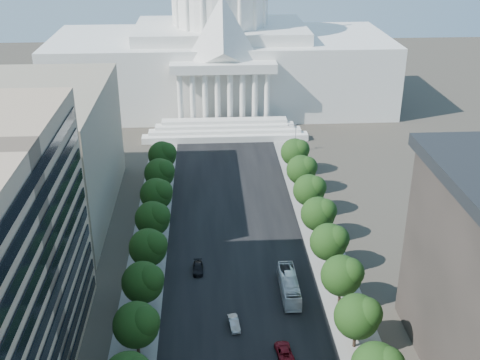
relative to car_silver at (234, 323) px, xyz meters
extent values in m
cube|color=black|center=(1.94, 35.74, -0.79)|extent=(30.00, 260.00, 0.01)
cube|color=gray|center=(-17.06, 35.74, -0.79)|extent=(8.00, 260.00, 0.02)
cube|color=gray|center=(20.94, 35.74, -0.79)|extent=(8.00, 260.00, 0.02)
cube|color=white|center=(1.94, 130.74, 11.71)|extent=(120.00, 50.00, 25.00)
cube|color=white|center=(1.94, 130.74, 26.21)|extent=(60.00, 40.00, 4.00)
cube|color=white|center=(1.94, 103.74, 19.71)|extent=(34.00, 8.00, 3.00)
cylinder|color=white|center=(1.94, 130.74, 36.21)|extent=(32.00, 32.00, 16.00)
cube|color=gray|center=(-46.06, 45.74, 14.21)|extent=(38.00, 52.00, 30.00)
cylinder|color=#33261C|center=(-16.06, -6.26, 0.68)|extent=(0.56, 0.56, 2.94)
sphere|color=black|center=(-16.06, -6.26, 5.38)|extent=(7.60, 7.60, 7.60)
sphere|color=black|center=(-14.73, -7.02, 6.52)|extent=(5.32, 5.32, 5.32)
cylinder|color=#33261C|center=(-16.06, 5.74, 0.68)|extent=(0.56, 0.56, 2.94)
sphere|color=black|center=(-16.06, 5.74, 5.38)|extent=(7.60, 7.60, 7.60)
sphere|color=black|center=(-14.73, 4.98, 6.52)|extent=(5.32, 5.32, 5.32)
cylinder|color=#33261C|center=(-16.06, 17.74, 0.68)|extent=(0.56, 0.56, 2.94)
sphere|color=black|center=(-16.06, 17.74, 5.38)|extent=(7.60, 7.60, 7.60)
sphere|color=black|center=(-14.73, 16.98, 6.52)|extent=(5.32, 5.32, 5.32)
cylinder|color=#33261C|center=(-16.06, 29.74, 0.68)|extent=(0.56, 0.56, 2.94)
sphere|color=black|center=(-16.06, 29.74, 5.38)|extent=(7.60, 7.60, 7.60)
sphere|color=black|center=(-14.73, 28.98, 6.52)|extent=(5.32, 5.32, 5.32)
cylinder|color=#33261C|center=(-16.06, 41.74, 0.68)|extent=(0.56, 0.56, 2.94)
sphere|color=black|center=(-16.06, 41.74, 5.38)|extent=(7.60, 7.60, 7.60)
sphere|color=black|center=(-14.73, 40.98, 6.52)|extent=(5.32, 5.32, 5.32)
cylinder|color=#33261C|center=(-16.06, 53.74, 0.68)|extent=(0.56, 0.56, 2.94)
sphere|color=black|center=(-16.06, 53.74, 5.38)|extent=(7.60, 7.60, 7.60)
sphere|color=black|center=(-14.73, 52.98, 6.52)|extent=(5.32, 5.32, 5.32)
cylinder|color=#33261C|center=(-16.06, 65.74, 0.68)|extent=(0.56, 0.56, 2.94)
sphere|color=black|center=(-16.06, 65.74, 5.38)|extent=(7.60, 7.60, 7.60)
sphere|color=black|center=(-14.73, 64.98, 6.52)|extent=(5.32, 5.32, 5.32)
cylinder|color=#33261C|center=(19.94, -6.26, 0.68)|extent=(0.56, 0.56, 2.94)
sphere|color=black|center=(19.94, -6.26, 5.38)|extent=(7.60, 7.60, 7.60)
sphere|color=black|center=(21.27, -7.02, 6.52)|extent=(5.32, 5.32, 5.32)
cylinder|color=#33261C|center=(19.94, 5.74, 0.68)|extent=(0.56, 0.56, 2.94)
sphere|color=black|center=(19.94, 5.74, 5.38)|extent=(7.60, 7.60, 7.60)
sphere|color=black|center=(21.27, 4.98, 6.52)|extent=(5.32, 5.32, 5.32)
cylinder|color=#33261C|center=(19.94, 17.74, 0.68)|extent=(0.56, 0.56, 2.94)
sphere|color=black|center=(19.94, 17.74, 5.38)|extent=(7.60, 7.60, 7.60)
sphere|color=black|center=(21.27, 16.98, 6.52)|extent=(5.32, 5.32, 5.32)
cylinder|color=#33261C|center=(19.94, 29.74, 0.68)|extent=(0.56, 0.56, 2.94)
sphere|color=black|center=(19.94, 29.74, 5.38)|extent=(7.60, 7.60, 7.60)
sphere|color=black|center=(21.27, 28.98, 6.52)|extent=(5.32, 5.32, 5.32)
cylinder|color=#33261C|center=(19.94, 41.74, 0.68)|extent=(0.56, 0.56, 2.94)
sphere|color=black|center=(19.94, 41.74, 5.38)|extent=(7.60, 7.60, 7.60)
sphere|color=black|center=(21.27, 40.98, 6.52)|extent=(5.32, 5.32, 5.32)
cylinder|color=#33261C|center=(19.94, 53.74, 0.68)|extent=(0.56, 0.56, 2.94)
sphere|color=black|center=(19.94, 53.74, 5.38)|extent=(7.60, 7.60, 7.60)
sphere|color=black|center=(21.27, 52.98, 6.52)|extent=(5.32, 5.32, 5.32)
cylinder|color=#33261C|center=(19.94, 65.74, 0.68)|extent=(0.56, 0.56, 2.94)
sphere|color=black|center=(19.94, 65.74, 5.38)|extent=(7.60, 7.60, 7.60)
sphere|color=black|center=(21.27, 64.98, 6.52)|extent=(5.32, 5.32, 5.32)
cylinder|color=gray|center=(21.24, -19.26, 8.01)|extent=(2.40, 0.14, 0.14)
sphere|color=gray|center=(20.14, -19.26, 7.91)|extent=(0.44, 0.44, 0.44)
cylinder|color=gray|center=(22.44, 5.74, 3.71)|extent=(0.18, 0.18, 9.00)
cylinder|color=gray|center=(21.24, 5.74, 8.01)|extent=(2.40, 0.14, 0.14)
sphere|color=gray|center=(20.14, 5.74, 7.91)|extent=(0.44, 0.44, 0.44)
cylinder|color=gray|center=(22.44, 30.74, 3.71)|extent=(0.18, 0.18, 9.00)
cylinder|color=gray|center=(21.24, 30.74, 8.01)|extent=(2.40, 0.14, 0.14)
sphere|color=gray|center=(20.14, 30.74, 7.91)|extent=(0.44, 0.44, 0.44)
cylinder|color=gray|center=(22.44, 55.74, 3.71)|extent=(0.18, 0.18, 9.00)
cylinder|color=gray|center=(21.24, 55.74, 8.01)|extent=(2.40, 0.14, 0.14)
sphere|color=gray|center=(20.14, 55.74, 7.91)|extent=(0.44, 0.44, 0.44)
cylinder|color=gray|center=(22.44, 80.74, 3.71)|extent=(0.18, 0.18, 9.00)
cylinder|color=gray|center=(21.24, 80.74, 8.01)|extent=(2.40, 0.14, 0.14)
sphere|color=gray|center=(20.14, 80.74, 7.91)|extent=(0.44, 0.44, 0.44)
imported|color=#95989C|center=(0.00, 0.00, 0.00)|extent=(2.28, 4.95, 1.57)
imported|color=maroon|center=(7.88, -7.70, -0.02)|extent=(3.06, 5.72, 1.53)
imported|color=black|center=(-6.36, 18.01, -0.04)|extent=(2.11, 5.13, 1.48)
imported|color=silver|center=(10.98, 9.33, 1.05)|extent=(3.16, 13.19, 3.67)
camera|label=1|loc=(-4.02, -85.23, 66.99)|focal=45.00mm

